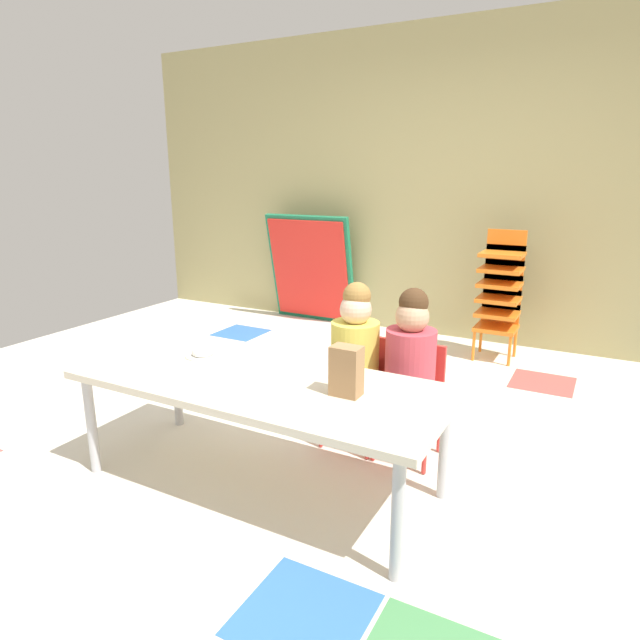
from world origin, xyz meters
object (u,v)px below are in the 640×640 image
Objects in this scene: paper_bag_brown at (346,371)px; seated_child_near_camera at (356,349)px; seated_child_middle_seat at (411,359)px; donut_powdered_on_plate at (203,352)px; craft_table at (259,388)px; kid_chair_orange_stack at (500,289)px; folded_activity_table at (311,269)px; paper_plate_near_edge at (203,356)px.

seated_child_near_camera is at bearing 110.82° from paper_bag_brown.
seated_child_middle_seat reaches higher than donut_powdered_on_plate.
paper_bag_brown is at bearing -69.18° from seated_child_near_camera.
donut_powdered_on_plate is at bearing -144.70° from seated_child_near_camera.
seated_child_middle_seat is (0.54, 0.60, 0.05)m from craft_table.
paper_bag_brown is at bearing -94.19° from kid_chair_orange_stack.
paper_plate_near_edge is (0.83, -2.64, 0.01)m from folded_activity_table.
paper_plate_near_edge is (-1.06, -2.37, -0.03)m from kid_chair_orange_stack.
craft_table is at bearing -65.29° from folded_activity_table.
craft_table is 1.64× the size of folded_activity_table.
paper_plate_near_edge is at bearing 0.00° from donut_powdered_on_plate.
paper_bag_brown reaches higher than paper_plate_near_edge.
paper_plate_near_edge is at bearing 173.23° from paper_bag_brown.
seated_child_middle_seat is 2.82m from folded_activity_table.
paper_bag_brown reaches higher than craft_table.
folded_activity_table is (-1.89, 0.26, -0.04)m from kid_chair_orange_stack.
folded_activity_table reaches higher than seated_child_near_camera.
kid_chair_orange_stack is 2.48m from paper_bag_brown.
seated_child_middle_seat is 0.59m from paper_bag_brown.
kid_chair_orange_stack reaches higher than paper_plate_near_edge.
folded_activity_table is 6.04× the size of paper_plate_near_edge.
kid_chair_orange_stack is 1.91m from folded_activity_table.
folded_activity_table is 3.23m from paper_bag_brown.
kid_chair_orange_stack is at bearing 65.90° from paper_plate_near_edge.
kid_chair_orange_stack is 4.73× the size of paper_bag_brown.
paper_bag_brown is 0.89m from donut_powdered_on_plate.
seated_child_middle_seat is 1.91m from kid_chair_orange_stack.
paper_plate_near_edge is (-0.88, 0.10, -0.11)m from paper_bag_brown.
craft_table is at bearing -103.99° from kid_chair_orange_stack.
donut_powdered_on_plate is at bearing -154.32° from seated_child_middle_seat.
seated_child_near_camera is 7.92× the size of donut_powdered_on_plate.
craft_table is 1.72× the size of kid_chair_orange_stack.
seated_child_near_camera is 0.88× the size of kid_chair_orange_stack.
seated_child_near_camera reaches higher than paper_bag_brown.
folded_activity_table reaches higher than kid_chair_orange_stack.
kid_chair_orange_stack reaches higher than craft_table.
seated_child_middle_seat is 7.92× the size of donut_powdered_on_plate.
paper_bag_brown is (-0.18, -2.48, 0.08)m from kid_chair_orange_stack.
folded_activity_table is 2.76m from donut_powdered_on_plate.
folded_activity_table is at bearing 107.53° from donut_powdered_on_plate.
seated_child_middle_seat is 1.08m from donut_powdered_on_plate.
seated_child_near_camera reaches higher than paper_plate_near_edge.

